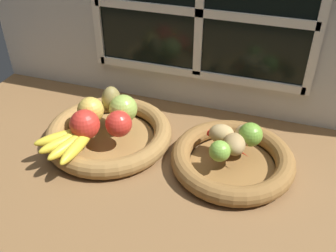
{
  "coord_description": "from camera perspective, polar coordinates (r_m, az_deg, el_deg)",
  "views": [
    {
      "loc": [
        25.14,
        -75.48,
        67.48
      ],
      "look_at": [
        -0.89,
        2.58,
        9.06
      ],
      "focal_mm": 41.51,
      "sensor_mm": 36.0,
      "label": 1
    }
  ],
  "objects": [
    {
      "name": "lime_far",
      "position": [
        1.02,
        12.01,
        -1.24
      ],
      "size": [
        6.26,
        6.26,
        6.26
      ],
      "primitive_type": "sphere",
      "color": "#6B9E33",
      "rests_on": "fruit_bowl_right"
    },
    {
      "name": "pear_brown",
      "position": [
        1.12,
        -8.32,
        3.77
      ],
      "size": [
        6.72,
        7.12,
        8.58
      ],
      "primitive_type": "ellipsoid",
      "rotation": [
        0.0,
        0.0,
        4.4
      ],
      "color": "olive",
      "rests_on": "fruit_bowl_left"
    },
    {
      "name": "apple_red_right",
      "position": [
        1.03,
        -7.3,
        0.27
      ],
      "size": [
        7.14,
        7.14,
        7.14
      ],
      "primitive_type": "sphere",
      "color": "red",
      "rests_on": "fruit_bowl_left"
    },
    {
      "name": "fruit_bowl_left",
      "position": [
        1.11,
        -8.66,
        -1.17
      ],
      "size": [
        35.59,
        35.59,
        5.06
      ],
      "color": "olive",
      "rests_on": "ground_plane"
    },
    {
      "name": "ground_plane",
      "position": [
        1.05,
        0.02,
        -5.56
      ],
      "size": [
        140.0,
        90.0,
        3.0
      ],
      "primitive_type": "cube",
      "color": "brown"
    },
    {
      "name": "apple_golden_left",
      "position": [
        1.1,
        -11.3,
        2.3
      ],
      "size": [
        7.41,
        7.41,
        7.41
      ],
      "primitive_type": "sphere",
      "color": "gold",
      "rests_on": "fruit_bowl_left"
    },
    {
      "name": "back_wall",
      "position": [
        1.15,
        4.87,
        15.15
      ],
      "size": [
        140.0,
        4.6,
        55.0
      ],
      "color": "silver",
      "rests_on": "ground_plane"
    },
    {
      "name": "banana_bunch_front",
      "position": [
        1.03,
        -14.12,
        -2.17
      ],
      "size": [
        13.77,
        16.84,
        3.15
      ],
      "color": "yellow",
      "rests_on": "fruit_bowl_left"
    },
    {
      "name": "potato_oblong",
      "position": [
        1.02,
        7.85,
        -1.13
      ],
      "size": [
        7.27,
        5.96,
        5.08
      ],
      "primitive_type": "ellipsoid",
      "rotation": [
        0.0,
        0.0,
        3.29
      ],
      "color": "tan",
      "rests_on": "fruit_bowl_right"
    },
    {
      "name": "apple_red_front",
      "position": [
        1.04,
        -12.13,
        0.23
      ],
      "size": [
        7.99,
        7.99,
        7.99
      ],
      "primitive_type": "sphere",
      "color": "red",
      "rests_on": "fruit_bowl_left"
    },
    {
      "name": "potato_large",
      "position": [
        0.99,
        9.71,
        -2.62
      ],
      "size": [
        7.36,
        8.47,
        4.82
      ],
      "primitive_type": "ellipsoid",
      "rotation": [
        0.0,
        0.0,
        5.0
      ],
      "color": "#A38451",
      "rests_on": "fruit_bowl_right"
    },
    {
      "name": "fruit_bowl_right",
      "position": [
        1.02,
        9.43,
        -4.88
      ],
      "size": [
        32.01,
        32.01,
        5.06
      ],
      "color": "brown",
      "rests_on": "ground_plane"
    },
    {
      "name": "lime_near",
      "position": [
        0.96,
        7.6,
        -3.67
      ],
      "size": [
        5.33,
        5.33,
        5.33
      ],
      "primitive_type": "sphere",
      "color": "#7AAD3D",
      "rests_on": "fruit_bowl_right"
    },
    {
      "name": "chili_pepper",
      "position": [
        1.01,
        8.84,
        -2.66
      ],
      "size": [
        12.69,
        8.48,
        1.87
      ],
      "primitive_type": "cone",
      "rotation": [
        0.0,
        1.57,
        -0.53
      ],
      "color": "red",
      "rests_on": "fruit_bowl_right"
    },
    {
      "name": "apple_green_back",
      "position": [
        1.09,
        -6.59,
        2.54
      ],
      "size": [
        7.92,
        7.92,
        7.92
      ],
      "primitive_type": "sphere",
      "color": "#99B74C",
      "rests_on": "fruit_bowl_left"
    },
    {
      "name": "potato_back",
      "position": [
        1.03,
        11.39,
        -1.31
      ],
      "size": [
        7.8,
        8.79,
        4.61
      ],
      "primitive_type": "ellipsoid",
      "rotation": [
        0.0,
        0.0,
        1.9
      ],
      "color": "tan",
      "rests_on": "fruit_bowl_right"
    }
  ]
}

